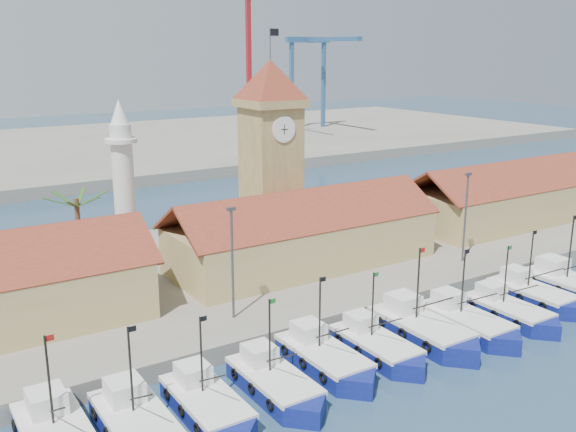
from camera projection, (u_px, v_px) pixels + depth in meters
ground at (452, 356)px, 47.86m from camera, size 400.00×400.00×0.00m
quay at (281, 260)px, 67.23m from camera, size 140.00×32.00×1.50m
terminal at (69, 151)px, 137.25m from camera, size 240.00×80.00×2.00m
boat_1 at (139, 430)px, 37.26m from camera, size 3.51×9.63×7.29m
boat_2 at (209, 407)px, 39.65m from camera, size 3.29×9.01×6.82m
boat_3 at (277, 386)px, 42.18m from camera, size 3.33×9.12×6.90m
boat_4 at (326, 361)px, 45.54m from camera, size 3.44×9.43×7.13m
boat_5 at (378, 348)px, 47.51m from camera, size 3.26×8.92×6.75m
boat_6 at (424, 332)px, 50.06m from camera, size 3.77×10.32×7.81m
boat_7 at (468, 324)px, 51.54m from camera, size 3.47×9.51×7.19m
boat_8 at (511, 313)px, 53.84m from camera, size 3.26×8.92×6.75m
boat_9 at (535, 296)px, 57.39m from camera, size 3.39×9.27×7.02m
boat_10 at (575, 289)px, 58.89m from camera, size 3.87×10.61×8.03m
hall_center at (303, 240)px, 63.15m from camera, size 27.04×10.13×7.61m
hall_right at (516, 200)px, 79.85m from camera, size 31.20×10.13×7.61m
clock_tower at (271, 152)px, 66.02m from camera, size 5.80×5.80×22.70m
minaret at (124, 185)px, 60.40m from camera, size 3.00×3.00×16.30m
palm_tree at (79, 234)px, 57.04m from camera, size 5.60×5.03×8.39m
lamp_posts at (359, 234)px, 56.26m from camera, size 80.70×0.25×9.03m
crane_red_right at (251, 40)px, 148.04m from camera, size 1.00×31.49×40.26m
gantry at (315, 58)px, 162.06m from camera, size 13.00×22.00×23.20m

